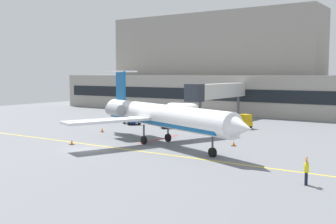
{
  "coord_description": "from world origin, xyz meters",
  "views": [
    {
      "loc": [
        30.96,
        -30.64,
        7.85
      ],
      "look_at": [
        1.38,
        13.05,
        3.0
      ],
      "focal_mm": 44.58,
      "sensor_mm": 36.0,
      "label": 1
    }
  ],
  "objects_px": {
    "baggage_tug": "(242,122)",
    "pushback_tractor": "(173,122)",
    "belt_loader": "(131,118)",
    "fuel_tank": "(182,110)",
    "marshaller": "(306,171)",
    "regional_jet": "(159,115)"
  },
  "relations": [
    {
      "from": "baggage_tug",
      "to": "pushback_tractor",
      "type": "distance_m",
      "value": 9.97
    },
    {
      "from": "belt_loader",
      "to": "fuel_tank",
      "type": "height_order",
      "value": "fuel_tank"
    },
    {
      "from": "baggage_tug",
      "to": "pushback_tractor",
      "type": "bearing_deg",
      "value": -145.59
    },
    {
      "from": "baggage_tug",
      "to": "belt_loader",
      "type": "distance_m",
      "value": 17.28
    },
    {
      "from": "marshaller",
      "to": "fuel_tank",
      "type": "bearing_deg",
      "value": 133.73
    },
    {
      "from": "baggage_tug",
      "to": "fuel_tank",
      "type": "relative_size",
      "value": 0.58
    },
    {
      "from": "marshaller",
      "to": "baggage_tug",
      "type": "bearing_deg",
      "value": 122.28
    },
    {
      "from": "belt_loader",
      "to": "marshaller",
      "type": "distance_m",
      "value": 39.22
    },
    {
      "from": "regional_jet",
      "to": "baggage_tug",
      "type": "height_order",
      "value": "regional_jet"
    },
    {
      "from": "regional_jet",
      "to": "baggage_tug",
      "type": "xyz_separation_m",
      "value": [
        2.12,
        17.84,
        -2.28
      ]
    },
    {
      "from": "regional_jet",
      "to": "fuel_tank",
      "type": "bearing_deg",
      "value": 116.63
    },
    {
      "from": "belt_loader",
      "to": "marshaller",
      "type": "height_order",
      "value": "belt_loader"
    },
    {
      "from": "marshaller",
      "to": "pushback_tractor",
      "type": "bearing_deg",
      "value": 140.22
    },
    {
      "from": "pushback_tractor",
      "to": "fuel_tank",
      "type": "xyz_separation_m",
      "value": [
        -5.59,
        11.14,
        0.66
      ]
    },
    {
      "from": "pushback_tractor",
      "to": "marshaller",
      "type": "xyz_separation_m",
      "value": [
        24.87,
        -20.71,
        0.13
      ]
    },
    {
      "from": "fuel_tank",
      "to": "marshaller",
      "type": "bearing_deg",
      "value": -46.27
    },
    {
      "from": "pushback_tractor",
      "to": "regional_jet",
      "type": "bearing_deg",
      "value": -63.41
    },
    {
      "from": "regional_jet",
      "to": "fuel_tank",
      "type": "xyz_separation_m",
      "value": [
        -11.7,
        23.35,
        -1.66
      ]
    },
    {
      "from": "regional_jet",
      "to": "pushback_tractor",
      "type": "bearing_deg",
      "value": 116.59
    },
    {
      "from": "pushback_tractor",
      "to": "fuel_tank",
      "type": "distance_m",
      "value": 12.48
    },
    {
      "from": "regional_jet",
      "to": "marshaller",
      "type": "height_order",
      "value": "regional_jet"
    },
    {
      "from": "fuel_tank",
      "to": "marshaller",
      "type": "height_order",
      "value": "fuel_tank"
    }
  ]
}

